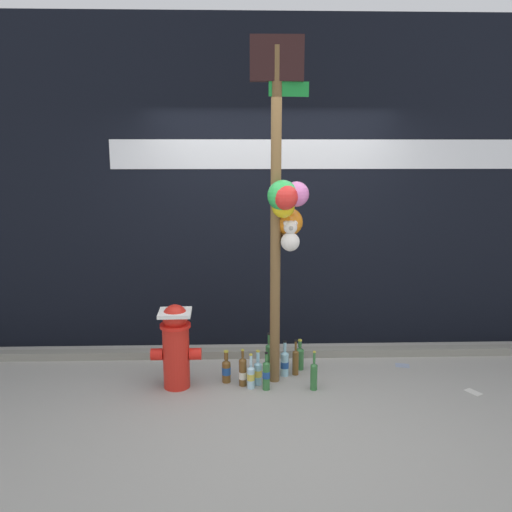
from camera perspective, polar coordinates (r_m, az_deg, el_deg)
name	(u,v)px	position (r m, az deg, el deg)	size (l,w,h in m)	color
ground_plane	(280,401)	(4.58, 2.62, -15.47)	(14.00, 14.00, 0.00)	#9E9B93
building_wall	(271,187)	(5.53, 1.67, 7.53)	(10.00, 0.21, 3.39)	black
curb_strip	(273,353)	(5.45, 1.84, -10.46)	(8.00, 0.12, 0.08)	gray
memorial_post	(284,195)	(4.47, 3.01, 6.63)	(0.49, 0.47, 2.98)	brown
fire_hydrant	(176,344)	(4.72, -8.70, -9.47)	(0.44, 0.29, 0.76)	red
bottle_0	(295,361)	(5.02, 4.31, -11.34)	(0.06, 0.06, 0.34)	brown
bottle_1	(300,357)	(5.14, 4.77, -10.89)	(0.08, 0.08, 0.30)	#337038
bottle_2	(251,376)	(4.75, -0.56, -12.90)	(0.07, 0.07, 0.32)	#B2DBEA
bottle_3	(314,375)	(4.74, 6.31, -12.75)	(0.06, 0.06, 0.36)	#337038
bottle_4	(226,370)	(4.87, -3.25, -12.23)	(0.08, 0.08, 0.30)	brown
bottle_5	(269,357)	(5.02, 1.47, -10.89)	(0.08, 0.08, 0.40)	#337038
bottle_6	(258,372)	(4.81, 0.21, -12.47)	(0.07, 0.07, 0.32)	#93CCE0
bottle_7	(266,374)	(4.71, 1.12, -12.74)	(0.07, 0.07, 0.35)	#337038
bottle_8	(243,372)	(4.79, -1.45, -12.45)	(0.07, 0.07, 0.34)	brown
bottle_9	(285,363)	(5.00, 3.14, -11.49)	(0.08, 0.08, 0.34)	#93CCE0
litter_0	(402,365)	(5.44, 15.62, -11.37)	(0.13, 0.10, 0.01)	#8C99B2
litter_1	(473,392)	(5.09, 22.55, -13.49)	(0.14, 0.08, 0.01)	silver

